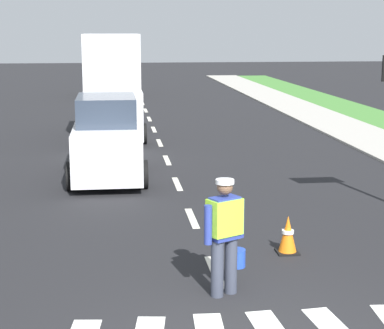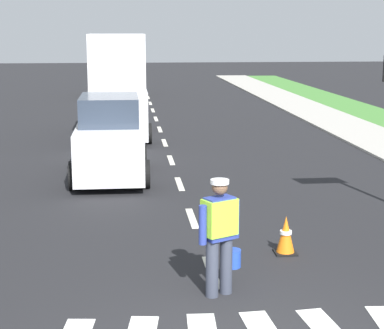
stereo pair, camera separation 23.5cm
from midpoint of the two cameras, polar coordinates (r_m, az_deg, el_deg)
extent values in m
plane|color=black|center=(28.20, -2.91, 4.00)|extent=(96.00, 96.00, 0.00)
cube|color=silver|center=(10.39, 2.35, -9.20)|extent=(0.14, 1.40, 0.01)
cube|color=silver|center=(13.22, 0.51, -4.63)|extent=(0.14, 1.40, 0.01)
cube|color=silver|center=(16.11, -0.66, -1.67)|extent=(0.14, 1.40, 0.01)
cube|color=silver|center=(19.03, -1.47, 0.38)|extent=(0.14, 1.40, 0.01)
cube|color=silver|center=(21.98, -2.06, 1.88)|extent=(0.14, 1.40, 0.01)
cube|color=silver|center=(24.93, -2.52, 3.03)|extent=(0.14, 1.40, 0.01)
cube|color=silver|center=(27.90, -2.88, 3.93)|extent=(0.14, 1.40, 0.01)
cube|color=silver|center=(30.87, -3.17, 4.66)|extent=(0.14, 1.40, 0.01)
cube|color=silver|center=(33.85, -3.41, 5.26)|extent=(0.14, 1.40, 0.01)
cube|color=silver|center=(36.83, -3.61, 5.77)|extent=(0.14, 1.40, 0.01)
cube|color=silver|center=(39.82, -3.78, 6.20)|extent=(0.14, 1.40, 0.01)
cube|color=silver|center=(42.80, -3.92, 6.56)|extent=(0.14, 1.40, 0.01)
cube|color=silver|center=(45.79, -4.05, 6.88)|extent=(0.14, 1.40, 0.01)
cube|color=silver|center=(48.78, -4.17, 7.17)|extent=(0.14, 1.40, 0.01)
cube|color=silver|center=(51.77, -4.27, 7.41)|extent=(0.14, 1.40, 0.01)
cube|color=silver|center=(54.76, -4.35, 7.64)|extent=(0.14, 1.40, 0.01)
cylinder|color=#383D4C|center=(9.37, 2.46, -8.92)|extent=(0.18, 0.18, 0.82)
cylinder|color=#383D4C|center=(9.51, 3.65, -8.63)|extent=(0.18, 0.18, 0.82)
cube|color=navy|center=(9.22, 3.10, -4.63)|extent=(0.47, 0.40, 0.60)
cube|color=#A5EA33|center=(9.21, 3.10, -4.51)|extent=(0.54, 0.46, 0.51)
cylinder|color=navy|center=(9.07, 1.67, -5.21)|extent=(0.11, 0.11, 0.55)
cylinder|color=navy|center=(9.39, 4.48, -4.65)|extent=(0.11, 0.11, 0.55)
sphere|color=brown|center=(9.10, 3.13, -1.97)|extent=(0.22, 0.22, 0.22)
cylinder|color=silver|center=(9.09, 3.14, -1.48)|extent=(0.26, 0.26, 0.06)
cylinder|color=#2347B7|center=(9.67, 4.15, -8.03)|extent=(0.26, 0.26, 0.26)
cube|color=black|center=(11.34, 8.60, -7.48)|extent=(0.36, 0.36, 0.03)
cone|color=orange|center=(11.24, 8.65, -5.92)|extent=(0.30, 0.30, 0.62)
cylinder|color=white|center=(11.23, 8.65, -5.77)|extent=(0.20, 0.20, 0.06)
cube|color=silver|center=(23.09, -6.05, 4.69)|extent=(1.90, 4.60, 1.56)
cube|color=#2D3847|center=(23.79, -6.10, 7.62)|extent=(1.67, 1.61, 0.70)
cube|color=silver|center=(22.15, -6.15, 8.76)|extent=(1.81, 2.53, 1.80)
cylinder|color=black|center=(21.78, -3.47, 2.67)|extent=(0.22, 0.68, 0.68)
cylinder|color=black|center=(21.79, -8.58, 2.57)|extent=(0.22, 0.68, 0.68)
cylinder|color=black|center=(24.60, -3.75, 3.69)|extent=(0.22, 0.68, 0.68)
cylinder|color=black|center=(24.61, -8.28, 3.60)|extent=(0.22, 0.68, 0.68)
cube|color=silver|center=(16.74, -6.63, 1.44)|extent=(1.62, 3.86, 1.19)
cube|color=#2D3847|center=(16.70, -6.70, 4.69)|extent=(1.42, 2.12, 0.70)
cylinder|color=black|center=(15.66, -3.62, -0.82)|extent=(0.22, 0.68, 0.68)
cylinder|color=black|center=(15.69, -9.68, -0.95)|extent=(0.22, 0.68, 0.68)
cylinder|color=black|center=(18.00, -3.91, 0.80)|extent=(0.22, 0.68, 0.68)
cylinder|color=black|center=(18.03, -9.19, 0.69)|extent=(0.22, 0.68, 0.68)
cube|color=gray|center=(38.08, -6.33, 7.01)|extent=(1.63, 3.97, 1.11)
cube|color=#2D3847|center=(38.12, -6.36, 8.38)|extent=(1.44, 2.18, 0.70)
cylinder|color=black|center=(36.89, -5.02, 6.28)|extent=(0.22, 0.68, 0.68)
cylinder|color=black|center=(36.91, -7.63, 6.22)|extent=(0.22, 0.68, 0.68)
cylinder|color=black|center=(39.34, -5.07, 6.60)|extent=(0.22, 0.68, 0.68)
cylinder|color=black|center=(39.36, -7.53, 6.55)|extent=(0.22, 0.68, 0.68)
camera|label=1|loc=(0.12, -89.48, 0.11)|focal=62.15mm
camera|label=2|loc=(0.12, 90.52, -0.11)|focal=62.15mm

